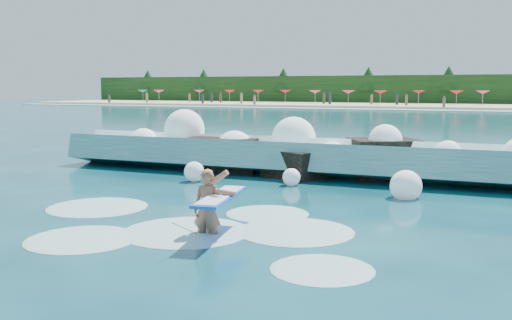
# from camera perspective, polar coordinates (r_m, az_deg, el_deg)

# --- Properties ---
(ground) EXTENTS (200.00, 200.00, 0.00)m
(ground) POSITION_cam_1_polar(r_m,az_deg,el_deg) (13.42, -9.35, -5.77)
(ground) COLOR #072D3B
(ground) RESTS_ON ground
(beach) EXTENTS (140.00, 20.00, 0.40)m
(beach) POSITION_cam_1_polar(r_m,az_deg,el_deg) (89.31, 18.85, 5.11)
(beach) COLOR tan
(beach) RESTS_ON ground
(wet_band) EXTENTS (140.00, 5.00, 0.08)m
(wet_band) POSITION_cam_1_polar(r_m,az_deg,el_deg) (78.36, 18.20, 4.77)
(wet_band) COLOR silver
(wet_band) RESTS_ON ground
(treeline) EXTENTS (140.00, 4.00, 5.00)m
(treeline) POSITION_cam_1_polar(r_m,az_deg,el_deg) (99.24, 19.38, 6.60)
(treeline) COLOR black
(treeline) RESTS_ON ground
(breaking_wave) EXTENTS (18.42, 2.85, 1.59)m
(breaking_wave) POSITION_cam_1_polar(r_m,az_deg,el_deg) (19.87, 5.17, 0.17)
(breaking_wave) COLOR teal
(breaking_wave) RESTS_ON ground
(rock_cluster) EXTENTS (8.47, 3.57, 1.50)m
(rock_cluster) POSITION_cam_1_polar(r_m,az_deg,el_deg) (20.10, 3.73, 0.04)
(rock_cluster) COLOR black
(rock_cluster) RESTS_ON ground
(surfer_with_board) EXTENTS (1.05, 2.86, 1.65)m
(surfer_with_board) POSITION_cam_1_polar(r_m,az_deg,el_deg) (11.59, -4.58, -4.68)
(surfer_with_board) COLOR #925B44
(surfer_with_board) RESTS_ON ground
(wave_spray) EXTENTS (14.72, 4.76, 2.28)m
(wave_spray) POSITION_cam_1_polar(r_m,az_deg,el_deg) (20.02, 2.90, 1.53)
(wave_spray) COLOR white
(wave_spray) RESTS_ON ground
(surf_foam) EXTENTS (8.80, 5.74, 0.14)m
(surf_foam) POSITION_cam_1_polar(r_m,az_deg,el_deg) (12.53, -6.73, -6.66)
(surf_foam) COLOR silver
(surf_foam) RESTS_ON ground
(beach_umbrellas) EXTENTS (113.40, 6.67, 0.50)m
(beach_umbrellas) POSITION_cam_1_polar(r_m,az_deg,el_deg) (91.18, 19.13, 6.42)
(beach_umbrellas) COLOR #147F75
(beach_umbrellas) RESTS_ON ground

